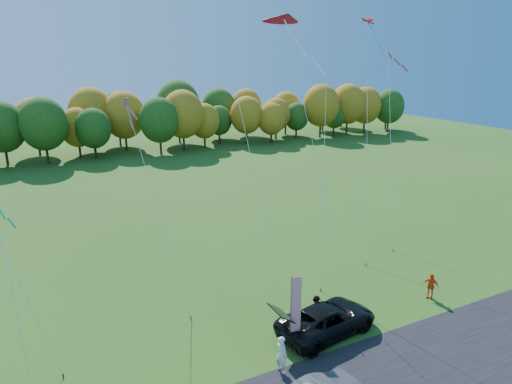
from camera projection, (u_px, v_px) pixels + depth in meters
name	position (u px, v px, depth m)	size (l,w,h in m)	color
ground	(306.00, 345.00, 24.47)	(160.00, 160.00, 0.00)	#264E14
tree_line	(116.00, 156.00, 71.54)	(116.00, 12.00, 10.00)	#1E4711
black_suv	(327.00, 319.00, 25.38)	(2.76, 5.98, 1.66)	black
person_tailgate_a	(282.00, 354.00, 22.16)	(0.72, 0.47, 1.96)	silver
person_tailgate_b	(316.00, 310.00, 26.10)	(0.90, 0.70, 1.85)	gray
person_east	(431.00, 286.00, 29.07)	(0.99, 0.41, 1.69)	#EB4C16
feather_flag	(295.00, 305.00, 23.31)	(0.57, 0.17, 4.37)	#999999
kite_delta_blue	(230.00, 60.00, 27.09)	(3.15, 12.36, 29.50)	#4C3F33
kite_parafoil_orange	(327.00, 40.00, 31.65)	(9.01, 11.35, 32.44)	#4C3F33
kite_delta_red	(297.00, 58.00, 29.83)	(2.81, 9.81, 18.94)	#4C3F33
kite_parafoil_rainbow	(367.00, 134.00, 36.12)	(7.09, 8.94, 18.29)	#4C3F33
kite_diamond_green	(11.00, 286.00, 21.36)	(1.05, 4.40, 9.00)	#4C3F33
kite_diamond_white	(391.00, 145.00, 38.30)	(5.42, 8.19, 16.18)	#4C3F33
kite_diamond_pink	(157.00, 205.00, 27.81)	(1.99, 7.43, 12.71)	#4C3F33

